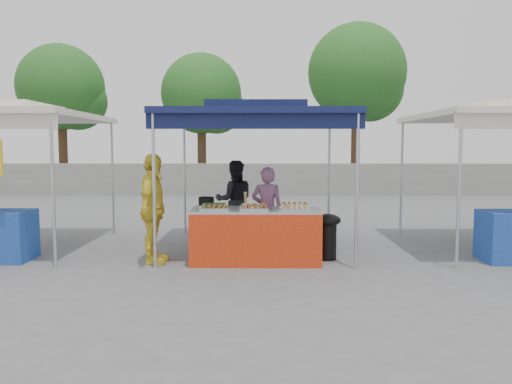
{
  "coord_description": "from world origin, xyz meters",
  "views": [
    {
      "loc": [
        0.07,
        -7.83,
        1.81
      ],
      "look_at": [
        0.0,
        0.6,
        1.05
      ],
      "focal_mm": 35.0,
      "sensor_mm": 36.0,
      "label": 1
    }
  ],
  "objects_px": {
    "vendor_table": "(256,236)",
    "cooking_pot": "(206,202)",
    "vendor_woman": "(267,210)",
    "wok_burner": "(327,232)",
    "helper_man": "(235,200)",
    "customer_person": "(153,209)"
  },
  "relations": [
    {
      "from": "vendor_table",
      "to": "helper_man",
      "type": "distance_m",
      "value": 1.99
    },
    {
      "from": "wok_burner",
      "to": "vendor_table",
      "type": "bearing_deg",
      "value": -170.55
    },
    {
      "from": "cooking_pot",
      "to": "wok_burner",
      "type": "bearing_deg",
      "value": -3.55
    },
    {
      "from": "wok_burner",
      "to": "customer_person",
      "type": "bearing_deg",
      "value": -175.41
    },
    {
      "from": "helper_man",
      "to": "customer_person",
      "type": "distance_m",
      "value": 2.3
    },
    {
      "from": "cooking_pot",
      "to": "vendor_woman",
      "type": "xyz_separation_m",
      "value": [
        1.0,
        0.33,
        -0.18
      ]
    },
    {
      "from": "customer_person",
      "to": "helper_man",
      "type": "bearing_deg",
      "value": -28.01
    },
    {
      "from": "vendor_table",
      "to": "customer_person",
      "type": "distance_m",
      "value": 1.65
    },
    {
      "from": "vendor_table",
      "to": "customer_person",
      "type": "bearing_deg",
      "value": -177.26
    },
    {
      "from": "wok_burner",
      "to": "vendor_woman",
      "type": "relative_size",
      "value": 0.5
    },
    {
      "from": "helper_man",
      "to": "cooking_pot",
      "type": "bearing_deg",
      "value": 67.29
    },
    {
      "from": "vendor_table",
      "to": "cooking_pot",
      "type": "bearing_deg",
      "value": 156.7
    },
    {
      "from": "cooking_pot",
      "to": "vendor_woman",
      "type": "bearing_deg",
      "value": 18.54
    },
    {
      "from": "cooking_pot",
      "to": "customer_person",
      "type": "relative_size",
      "value": 0.15
    },
    {
      "from": "cooking_pot",
      "to": "vendor_woman",
      "type": "relative_size",
      "value": 0.17
    },
    {
      "from": "wok_burner",
      "to": "helper_man",
      "type": "height_order",
      "value": "helper_man"
    },
    {
      "from": "vendor_woman",
      "to": "helper_man",
      "type": "relative_size",
      "value": 0.95
    },
    {
      "from": "vendor_woman",
      "to": "cooking_pot",
      "type": "bearing_deg",
      "value": 25.93
    },
    {
      "from": "vendor_table",
      "to": "cooking_pot",
      "type": "xyz_separation_m",
      "value": [
        -0.81,
        0.35,
        0.5
      ]
    },
    {
      "from": "vendor_table",
      "to": "customer_person",
      "type": "height_order",
      "value": "customer_person"
    },
    {
      "from": "cooking_pot",
      "to": "customer_person",
      "type": "height_order",
      "value": "customer_person"
    },
    {
      "from": "vendor_table",
      "to": "vendor_woman",
      "type": "xyz_separation_m",
      "value": [
        0.19,
        0.68,
        0.32
      ]
    }
  ]
}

